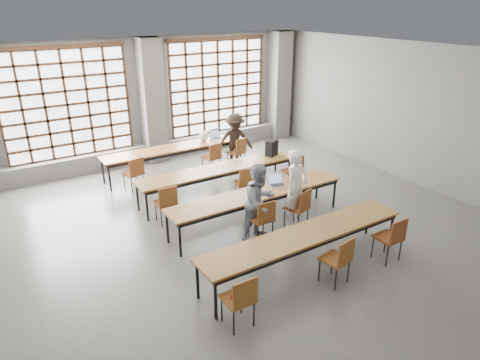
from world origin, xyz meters
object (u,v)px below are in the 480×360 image
(chair_back_left, at_px, (135,171))
(backpack, at_px, (272,148))
(student_male, at_px, (296,189))
(chair_mid_right, at_px, (294,169))
(chair_back_right, at_px, (238,150))
(chair_near_left, at_px, (241,297))
(chair_near_mid, at_px, (339,257))
(plastic_bag, at_px, (204,136))
(chair_back_mid, at_px, (213,155))
(laptop_front, at_px, (277,182))
(desk_row_c, at_px, (258,195))
(chair_front_left, at_px, (263,216))
(student_female, at_px, (260,202))
(desk_row_b, at_px, (218,171))
(chair_mid_centre, at_px, (246,181))
(student_back, at_px, (235,141))
(green_box, at_px, (254,190))
(desk_row_d, at_px, (305,237))
(chair_near_right, at_px, (392,235))
(chair_mid_left, at_px, (167,201))
(laptop_back, at_px, (216,136))
(chair_front_right, at_px, (300,205))
(mouse, at_px, (294,182))
(phone, at_px, (268,192))
(red_pouch, at_px, (238,296))
(desk_row_a, at_px, (175,149))

(chair_back_left, distance_m, backpack, 3.47)
(student_male, bearing_deg, chair_mid_right, 32.71)
(chair_back_right, distance_m, chair_near_left, 6.44)
(chair_back_left, distance_m, chair_mid_right, 3.94)
(chair_near_mid, bearing_deg, plastic_bag, 83.00)
(chair_back_left, relative_size, chair_back_mid, 1.00)
(chair_back_mid, height_order, laptop_front, laptop_front)
(desk_row_c, bearing_deg, chair_front_left, -115.76)
(chair_back_left, relative_size, student_female, 0.56)
(desk_row_b, xyz_separation_m, chair_near_mid, (-0.06, -4.11, -0.13))
(chair_mid_centre, bearing_deg, student_back, 64.47)
(green_box, bearing_deg, chair_front_left, -109.67)
(plastic_bag, bearing_deg, student_back, -38.16)
(laptop_front, bearing_deg, desk_row_d, -113.53)
(student_female, bearing_deg, desk_row_d, -101.03)
(student_male, bearing_deg, plastic_bag, 69.86)
(chair_near_right, xyz_separation_m, green_box, (-1.27, 2.54, 0.24))
(chair_mid_right, distance_m, student_male, 1.97)
(chair_back_left, relative_size, green_box, 3.52)
(green_box, bearing_deg, chair_back_left, 117.71)
(laptop_front, bearing_deg, chair_near_right, -75.64)
(green_box, bearing_deg, chair_back_right, 63.59)
(chair_back_left, xyz_separation_m, chair_mid_left, (-0.01, -2.00, 0.00))
(desk_row_d, distance_m, laptop_back, 5.75)
(chair_mid_right, relative_size, chair_front_right, 1.00)
(plastic_bag, bearing_deg, chair_mid_right, -67.33)
(mouse, bearing_deg, phone, -174.07)
(red_pouch, bearing_deg, chair_near_mid, -2.34)
(laptop_back, bearing_deg, chair_back_right, -68.90)
(chair_front_left, relative_size, laptop_front, 2.09)
(green_box, bearing_deg, chair_front_right, -46.44)
(chair_front_left, xyz_separation_m, chair_front_right, (0.93, 0.00, 0.00))
(backpack, distance_m, plastic_bag, 2.19)
(chair_back_left, xyz_separation_m, phone, (1.77, -3.12, 0.20))
(desk_row_b, distance_m, chair_front_right, 2.37)
(student_back, height_order, phone, student_back)
(red_pouch, bearing_deg, chair_mid_right, 41.93)
(chair_mid_left, distance_m, student_back, 3.68)
(chair_front_right, height_order, student_female, student_female)
(chair_mid_left, height_order, chair_mid_centre, same)
(chair_back_mid, distance_m, student_female, 3.64)
(chair_near_left, relative_size, laptop_back, 2.11)
(red_pouch, bearing_deg, phone, 46.52)
(chair_near_right, bearing_deg, desk_row_c, 116.43)
(desk_row_a, distance_m, mouse, 3.85)
(chair_back_left, height_order, phone, chair_back_left)
(chair_mid_left, xyz_separation_m, chair_front_right, (2.23, -1.65, 0.00))
(phone, bearing_deg, chair_mid_centre, 80.11)
(desk_row_a, height_order, student_male, student_male)
(chair_back_left, height_order, red_pouch, chair_back_left)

